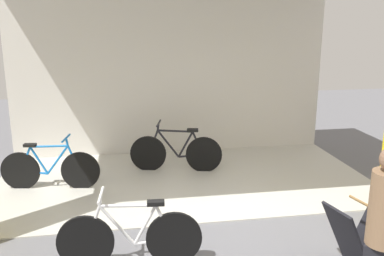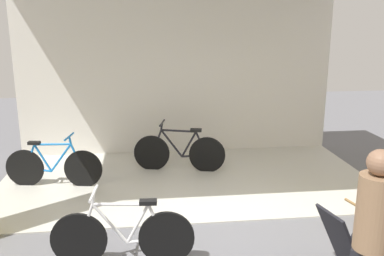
{
  "view_description": "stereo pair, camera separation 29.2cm",
  "coord_description": "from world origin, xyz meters",
  "px_view_note": "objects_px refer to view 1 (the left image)",
  "views": [
    {
      "loc": [
        -1.01,
        -5.16,
        2.71
      ],
      "look_at": [
        0.0,
        0.84,
        1.15
      ],
      "focal_mm": 39.3,
      "sensor_mm": 36.0,
      "label": 1
    },
    {
      "loc": [
        -0.72,
        -5.2,
        2.71
      ],
      "look_at": [
        0.0,
        0.84,
        1.15
      ],
      "focal_mm": 39.3,
      "sensor_mm": 36.0,
      "label": 2
    }
  ],
  "objects_px": {
    "bicycle_inside_0": "(176,152)",
    "bicycle_parked_0": "(131,237)",
    "bicycle_inside_1": "(50,169)",
    "sandwich_board_sign": "(361,235)"
  },
  "relations": [
    {
      "from": "bicycle_inside_0",
      "to": "bicycle_parked_0",
      "type": "relative_size",
      "value": 1.02
    },
    {
      "from": "bicycle_inside_0",
      "to": "bicycle_inside_1",
      "type": "xyz_separation_m",
      "value": [
        -2.15,
        -0.49,
        -0.02
      ]
    },
    {
      "from": "sandwich_board_sign",
      "to": "bicycle_inside_0",
      "type": "bearing_deg",
      "value": 115.54
    },
    {
      "from": "bicycle_inside_1",
      "to": "bicycle_inside_0",
      "type": "bearing_deg",
      "value": 12.94
    },
    {
      "from": "bicycle_inside_0",
      "to": "bicycle_inside_1",
      "type": "height_order",
      "value": "bicycle_inside_0"
    },
    {
      "from": "sandwich_board_sign",
      "to": "bicycle_inside_1",
      "type": "bearing_deg",
      "value": 142.31
    },
    {
      "from": "bicycle_parked_0",
      "to": "sandwich_board_sign",
      "type": "relative_size",
      "value": 1.86
    },
    {
      "from": "bicycle_inside_0",
      "to": "bicycle_parked_0",
      "type": "bearing_deg",
      "value": -106.89
    },
    {
      "from": "bicycle_inside_1",
      "to": "sandwich_board_sign",
      "type": "bearing_deg",
      "value": -37.69
    },
    {
      "from": "bicycle_inside_1",
      "to": "bicycle_parked_0",
      "type": "bearing_deg",
      "value": -63.41
    }
  ]
}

